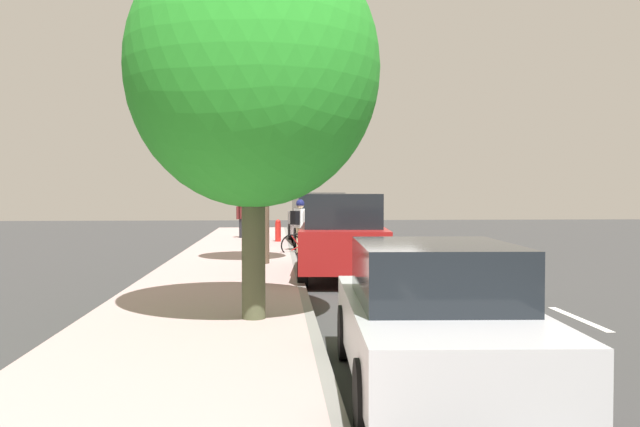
# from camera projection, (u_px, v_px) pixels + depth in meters

# --- Properties ---
(ground) EXTENTS (65.16, 65.16, 0.00)m
(ground) POSITION_uv_depth(u_px,v_px,m) (370.00, 276.00, 17.07)
(ground) COLOR #373737
(sidewalk) EXTENTS (3.39, 40.73, 0.13)m
(sidewalk) POSITION_uv_depth(u_px,v_px,m) (223.00, 274.00, 16.85)
(sidewalk) COLOR #B29793
(sidewalk) RESTS_ON ground
(curb_edge) EXTENTS (0.16, 40.73, 0.13)m
(curb_edge) POSITION_uv_depth(u_px,v_px,m) (298.00, 274.00, 16.96)
(curb_edge) COLOR gray
(curb_edge) RESTS_ON ground
(lane_stripe_centre) EXTENTS (0.14, 40.00, 0.01)m
(lane_stripe_centre) POSITION_uv_depth(u_px,v_px,m) (470.00, 273.00, 17.60)
(lane_stripe_centre) COLOR white
(lane_stripe_centre) RESTS_ON ground
(lane_stripe_bike_edge) EXTENTS (0.12, 40.73, 0.01)m
(lane_stripe_bike_edge) POSITION_uv_depth(u_px,v_px,m) (358.00, 276.00, 17.06)
(lane_stripe_bike_edge) COLOR white
(lane_stripe_bike_edge) RESTS_ON ground
(parked_suv_grey_nearest) EXTENTS (2.15, 4.79, 1.99)m
(parked_suv_grey_nearest) POSITION_uv_depth(u_px,v_px,m) (317.00, 218.00, 26.53)
(parked_suv_grey_nearest) COLOR slate
(parked_suv_grey_nearest) RESTS_ON ground
(parked_suv_red_second) EXTENTS (2.22, 4.82, 1.99)m
(parked_suv_red_second) POSITION_uv_depth(u_px,v_px,m) (342.00, 235.00, 16.44)
(parked_suv_red_second) COLOR maroon
(parked_suv_red_second) RESTS_ON ground
(parked_sedan_silver_mid) EXTENTS (1.98, 4.47, 1.52)m
(parked_sedan_silver_mid) POSITION_uv_depth(u_px,v_px,m) (435.00, 318.00, 7.23)
(parked_sedan_silver_mid) COLOR #B7BABF
(parked_sedan_silver_mid) RESTS_ON ground
(bicycle_at_curb) EXTENTS (1.68, 0.62, 0.75)m
(bicycle_at_curb) POSITION_uv_depth(u_px,v_px,m) (307.00, 244.00, 22.25)
(bicycle_at_curb) COLOR black
(bicycle_at_curb) RESTS_ON ground
(cyclist_with_backpack) EXTENTS (0.52, 0.55, 1.78)m
(cyclist_with_backpack) POSITION_uv_depth(u_px,v_px,m) (299.00, 221.00, 22.65)
(cyclist_with_backpack) COLOR #C6B284
(cyclist_with_backpack) RESTS_ON ground
(street_tree_near_cyclist) EXTENTS (2.58, 2.58, 5.28)m
(street_tree_near_cyclist) POSITION_uv_depth(u_px,v_px,m) (263.00, 108.00, 18.58)
(street_tree_near_cyclist) COLOR brown
(street_tree_near_cyclist) RESTS_ON sidewalk
(street_tree_mid_block) EXTENTS (3.79, 3.79, 5.83)m
(street_tree_mid_block) POSITION_uv_depth(u_px,v_px,m) (253.00, 69.00, 10.50)
(street_tree_mid_block) COLOR #474B32
(street_tree_mid_block) RESTS_ON sidewalk
(pedestrian_on_phone) EXTENTS (0.54, 0.40, 1.55)m
(pedestrian_on_phone) POSITION_uv_depth(u_px,v_px,m) (243.00, 217.00, 28.92)
(pedestrian_on_phone) COLOR black
(pedestrian_on_phone) RESTS_ON sidewalk
(fire_hydrant) EXTENTS (0.22, 0.22, 0.84)m
(fire_hydrant) POSITION_uv_depth(u_px,v_px,m) (278.00, 230.00, 26.81)
(fire_hydrant) COLOR red
(fire_hydrant) RESTS_ON sidewalk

